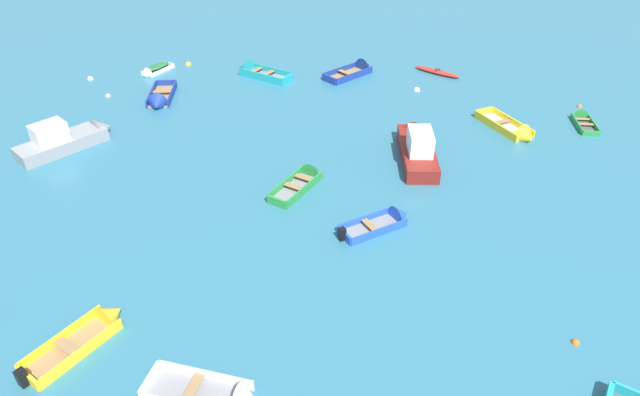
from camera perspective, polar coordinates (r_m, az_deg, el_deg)
rowboat_deep_blue_back_row_right at (r=43.26m, az=4.00°, el=13.20°), size 4.04×4.22×1.43m
rowboat_green_center at (r=29.11m, az=-1.52°, el=2.08°), size 2.78×4.05×1.13m
rowboat_yellow_far_right at (r=22.54m, az=-22.61°, el=-12.60°), size 2.99×4.02×1.18m
motor_launch_maroon_midfield_left at (r=31.76m, az=10.05°, el=5.40°), size 2.12×6.24×2.30m
rowboat_blue_back_row_center at (r=26.19m, az=7.00°, el=-2.36°), size 3.60×2.96×1.12m
kayak_red_foreground_center at (r=43.82m, az=12.13°, el=12.74°), size 3.52×2.52×0.36m
rowboat_deep_blue_far_back at (r=39.40m, az=-16.41°, el=9.70°), size 2.07×4.47×1.36m
rowboat_white_outer_right at (r=44.84m, az=-16.98°, el=12.60°), size 2.14×3.06×0.93m
rowboat_green_midfield_right at (r=39.25m, az=25.57°, el=7.45°), size 1.13×2.97×0.99m
rowboat_yellow_cluster_inner at (r=35.77m, az=19.76°, el=6.49°), size 3.42×4.52×1.30m
motor_launch_grey_near_camera at (r=35.43m, az=-24.81°, el=5.68°), size 4.75×5.39×2.15m
rowboat_turquoise_outer_left at (r=43.03m, az=-6.85°, el=12.97°), size 4.73×3.39×1.37m
mooring_buoy_between_boats_right at (r=41.38m, az=25.41°, el=8.58°), size 0.33×0.33×0.33m
mooring_buoy_midfield at (r=40.63m, az=10.04°, el=10.99°), size 0.47×0.47×0.47m
mooring_buoy_central at (r=45.37m, az=-22.80°, el=11.35°), size 0.43×0.43×0.43m
mooring_buoy_near_foreground at (r=45.99m, az=-13.54°, el=13.36°), size 0.47×0.47×0.47m
mooring_buoy_trailing at (r=22.79m, az=25.06°, el=-13.52°), size 0.30×0.30×0.30m
mooring_buoy_far_field at (r=41.85m, az=-21.21°, el=9.87°), size 0.35×0.35×0.35m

